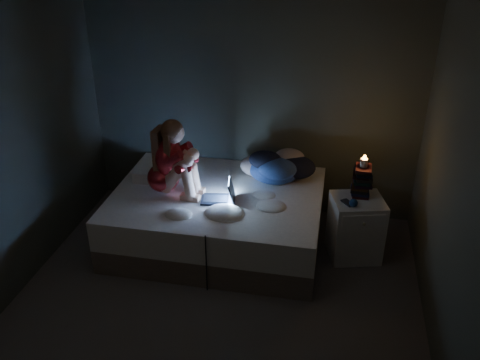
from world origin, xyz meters
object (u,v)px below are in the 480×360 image
(woman, at_px, (162,156))
(phone, at_px, (346,201))
(laptop, at_px, (217,190))
(bed, at_px, (218,217))
(candle, at_px, (364,160))
(nightstand, at_px, (355,228))

(woman, xyz_separation_m, phone, (1.79, 0.04, -0.33))
(laptop, xyz_separation_m, phone, (1.23, 0.11, -0.04))
(bed, height_order, candle, candle)
(phone, bearing_deg, laptop, 162.23)
(laptop, bearing_deg, nightstand, -2.10)
(woman, relative_size, phone, 5.69)
(woman, bearing_deg, nightstand, 8.24)
(woman, distance_m, nightstand, 2.03)
(bed, distance_m, laptop, 0.43)
(candle, xyz_separation_m, phone, (-0.14, -0.16, -0.37))
(woman, xyz_separation_m, laptop, (0.56, -0.06, -0.28))
(laptop, height_order, candle, candle)
(woman, relative_size, nightstand, 1.25)
(phone, bearing_deg, candle, 26.56)
(candle, bearing_deg, laptop, -169.13)
(bed, distance_m, woman, 0.87)
(candle, relative_size, phone, 0.57)
(woman, height_order, laptop, woman)
(laptop, distance_m, candle, 1.43)
(bed, relative_size, candle, 26.10)
(candle, height_order, phone, candle)
(woman, bearing_deg, candle, 11.09)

